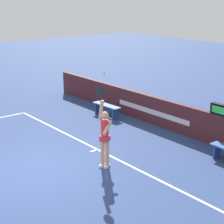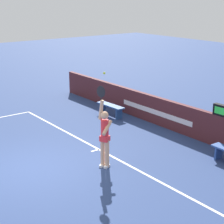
% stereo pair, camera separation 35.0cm
% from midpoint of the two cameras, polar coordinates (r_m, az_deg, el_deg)
% --- Properties ---
extents(ground_plane, '(60.00, 60.00, 0.00)m').
position_cam_midpoint_polar(ground_plane, '(11.61, -11.21, -8.35)').
color(ground_plane, navy).
extents(court_lines, '(10.71, 5.76, 0.00)m').
position_cam_midpoint_polar(court_lines, '(11.49, -12.72, -8.73)').
color(court_lines, white).
rests_on(court_lines, ground).
extents(back_wall, '(14.46, 0.19, 1.10)m').
position_cam_midpoint_polar(back_wall, '(14.68, 9.42, -0.47)').
color(back_wall, '#4E2125').
rests_on(back_wall, ground).
extents(speed_display, '(0.72, 0.17, 0.38)m').
position_cam_midpoint_polar(speed_display, '(13.06, 16.97, 0.17)').
color(speed_display, black).
rests_on(speed_display, back_wall).
extents(tennis_player, '(0.52, 0.49, 2.47)m').
position_cam_midpoint_polar(tennis_player, '(11.15, -0.22, -3.35)').
color(tennis_player, tan).
rests_on(tennis_player, ground).
extents(tennis_ball, '(0.07, 0.07, 0.07)m').
position_cam_midpoint_polar(tennis_ball, '(10.82, -0.23, 5.80)').
color(tennis_ball, '#C4E32D').
extents(courtside_bench_near, '(1.46, 0.42, 0.49)m').
position_cam_midpoint_polar(courtside_bench_near, '(16.10, 0.39, 0.67)').
color(courtside_bench_near, navy).
rests_on(courtside_bench_near, ground).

